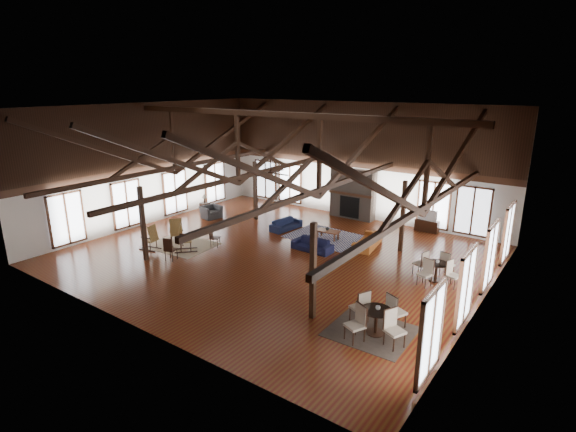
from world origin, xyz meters
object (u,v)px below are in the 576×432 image
Objects in this scene: coffee_table at (328,232)px; armchair at (211,212)px; sofa_orange at (368,240)px; sofa_navy_front at (312,245)px; tv_console at (427,226)px; sofa_navy_left at (286,224)px; cafe_table_far at (436,268)px; cafe_table_near at (376,317)px.

armchair is (-6.77, -0.71, -0.03)m from coffee_table.
coffee_table is (-1.94, -0.12, 0.05)m from sofa_orange.
sofa_orange is (1.71, 1.81, 0.04)m from sofa_navy_front.
sofa_navy_front is at bearing -119.60° from tv_console.
tv_console is (3.33, 3.76, -0.07)m from coffee_table.
cafe_table_far is at bearing -94.86° from sofa_navy_left.
sofa_orange is at bearing 153.78° from cafe_table_far.
cafe_table_near is at bearing -122.16° from sofa_navy_left.
cafe_table_far reaches higher than sofa_navy_front.
cafe_table_far is at bearing -67.97° from tv_console.
cafe_table_near is at bearing -92.85° from cafe_table_far.
tv_console is (1.39, 3.64, -0.02)m from sofa_orange.
sofa_orange is at bearing -110.84° from tv_console.
tv_console is (-2.18, 5.40, -0.20)m from cafe_table_far.
coffee_table is at bearing 99.10° from sofa_navy_front.
cafe_table_near is (5.28, -6.23, 0.18)m from coffee_table.
sofa_orange is 1.08× the size of cafe_table_far.
sofa_navy_left is 1.54× the size of tv_console.
sofa_navy_left is 8.07m from cafe_table_far.
armchair is at bearing -179.14° from coffee_table.
sofa_navy_front is 0.88× the size of cafe_table_near.
sofa_orange is 2.07× the size of armchair.
armchair is at bearing 175.67° from cafe_table_far.
coffee_table is 0.99× the size of tv_console.
coffee_table is (2.39, -0.02, 0.10)m from sofa_navy_left.
coffee_table is 8.17m from cafe_table_near.
armchair reaches higher than sofa_navy_left.
sofa_orange is at bearing -1.66° from coffee_table.
sofa_navy_left is at bearing 168.13° from cafe_table_far.
sofa_orange is 7.18m from cafe_table_near.
tv_console is at bearing 43.34° from coffee_table.
armchair is at bearing -93.02° from sofa_orange.
sofa_orange is 1.00× the size of cafe_table_near.
cafe_table_far is at bearing 87.15° from cafe_table_near.
coffee_table is at bearing -131.54° from tv_console.
sofa_navy_front is at bearing -116.20° from sofa_navy_left.
cafe_table_far reaches higher than tv_console.
tv_console is (5.72, 3.74, 0.03)m from sofa_navy_left.
cafe_table_far is at bearing 1.92° from sofa_navy_front.
coffee_table is 6.81m from armchair.
armchair is 0.48× the size of cafe_table_near.
sofa_navy_left is at bearing 140.84° from cafe_table_near.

